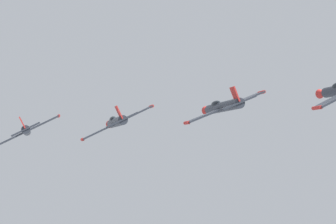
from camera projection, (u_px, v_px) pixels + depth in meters
name	position (u px, v px, depth m)	size (l,w,h in m)	color
airplane_left_inner	(26.00, 131.00, 66.14)	(8.68, 10.35, 4.67)	#333842
airplane_right_inner	(116.00, 122.00, 60.01)	(8.74, 10.35, 4.54)	#333842
airplane_left_outer	(223.00, 107.00, 53.72)	(9.00, 10.35, 3.90)	#333842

